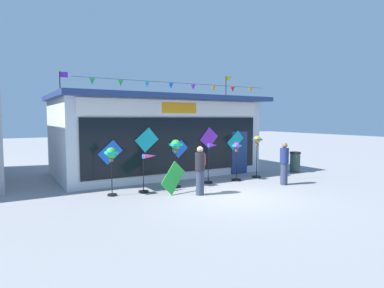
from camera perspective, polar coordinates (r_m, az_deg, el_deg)
ground_plane at (r=11.14m, az=7.62°, el=-9.17°), size 80.00×80.00×0.00m
kite_shop_building at (r=15.86m, az=-6.43°, el=1.62°), size 9.41×5.55×4.93m
wind_spinner_far_left at (r=11.33m, az=-13.90°, el=-2.21°), size 0.38×0.38×1.65m
wind_spinner_left at (r=11.74m, az=-7.82°, el=-4.31°), size 0.71×0.36×1.37m
wind_spinner_center_left at (r=12.33m, az=-2.83°, el=-0.99°), size 0.39×0.39×1.83m
wind_spinner_center_right at (r=13.24m, az=3.30°, el=-2.54°), size 0.60×0.36×1.63m
wind_spinner_right at (r=13.85m, az=7.79°, el=-1.84°), size 0.40×0.40×1.62m
wind_spinner_far_right at (r=14.69m, az=11.29°, el=-0.47°), size 0.40×0.40×1.85m
person_near_camera at (r=13.39m, az=15.82°, el=-3.26°), size 0.34×0.34×1.68m
person_mid_plaza at (r=11.19m, az=1.43°, el=-4.44°), size 0.46×0.46×1.68m
trash_bin at (r=16.67m, az=17.56°, el=-3.01°), size 0.52×0.52×1.00m
display_kite_on_ground at (r=11.45m, az=-3.31°, el=-5.90°), size 1.12×0.37×1.12m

